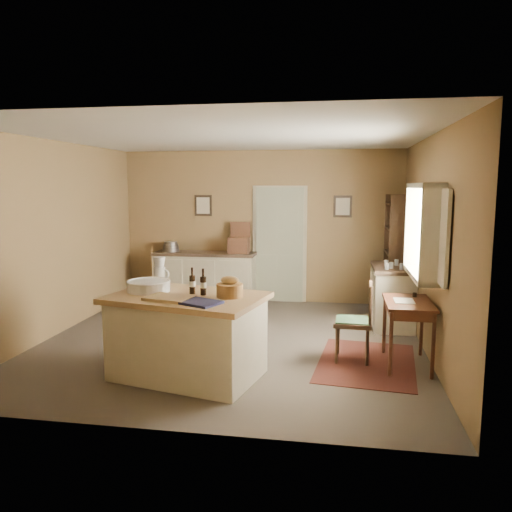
{
  "coord_description": "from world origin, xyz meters",
  "views": [
    {
      "loc": [
        1.39,
        -6.34,
        2.08
      ],
      "look_at": [
        0.31,
        0.15,
        1.15
      ],
      "focal_mm": 35.0,
      "sensor_mm": 36.0,
      "label": 1
    }
  ],
  "objects_px": {
    "work_island": "(187,333)",
    "sideboard": "(205,275)",
    "right_cabinet": "(392,296)",
    "shelving_unit": "(399,256)",
    "writing_desk": "(408,310)",
    "desk_chair": "(353,322)"
  },
  "relations": [
    {
      "from": "work_island",
      "to": "sideboard",
      "type": "distance_m",
      "value": 3.55
    },
    {
      "from": "right_cabinet",
      "to": "shelving_unit",
      "type": "relative_size",
      "value": 0.55
    },
    {
      "from": "sideboard",
      "to": "shelving_unit",
      "type": "xyz_separation_m",
      "value": [
        3.31,
        -0.42,
        0.49
      ]
    },
    {
      "from": "sideboard",
      "to": "shelving_unit",
      "type": "distance_m",
      "value": 3.37
    },
    {
      "from": "writing_desk",
      "to": "shelving_unit",
      "type": "distance_m",
      "value": 2.34
    },
    {
      "from": "right_cabinet",
      "to": "desk_chair",
      "type": "bearing_deg",
      "value": -110.9
    },
    {
      "from": "work_island",
      "to": "shelving_unit",
      "type": "bearing_deg",
      "value": 62.53
    },
    {
      "from": "sideboard",
      "to": "desk_chair",
      "type": "xyz_separation_m",
      "value": [
        2.54,
        -2.66,
        -0.02
      ]
    },
    {
      "from": "work_island",
      "to": "right_cabinet",
      "type": "distance_m",
      "value": 3.43
    },
    {
      "from": "work_island",
      "to": "shelving_unit",
      "type": "relative_size",
      "value": 0.93
    },
    {
      "from": "sideboard",
      "to": "right_cabinet",
      "type": "bearing_deg",
      "value": -18.25
    },
    {
      "from": "writing_desk",
      "to": "desk_chair",
      "type": "height_order",
      "value": "desk_chair"
    },
    {
      "from": "writing_desk",
      "to": "right_cabinet",
      "type": "height_order",
      "value": "right_cabinet"
    },
    {
      "from": "sideboard",
      "to": "shelving_unit",
      "type": "height_order",
      "value": "shelving_unit"
    },
    {
      "from": "work_island",
      "to": "right_cabinet",
      "type": "relative_size",
      "value": 1.7
    },
    {
      "from": "work_island",
      "to": "writing_desk",
      "type": "relative_size",
      "value": 2.11
    },
    {
      "from": "right_cabinet",
      "to": "writing_desk",
      "type": "bearing_deg",
      "value": -89.99
    },
    {
      "from": "work_island",
      "to": "right_cabinet",
      "type": "bearing_deg",
      "value": 57.8
    },
    {
      "from": "sideboard",
      "to": "desk_chair",
      "type": "distance_m",
      "value": 3.68
    },
    {
      "from": "work_island",
      "to": "desk_chair",
      "type": "xyz_separation_m",
      "value": [
        1.8,
        0.81,
        -0.02
      ]
    },
    {
      "from": "work_island",
      "to": "sideboard",
      "type": "height_order",
      "value": "work_island"
    },
    {
      "from": "desk_chair",
      "to": "shelving_unit",
      "type": "height_order",
      "value": "shelving_unit"
    }
  ]
}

